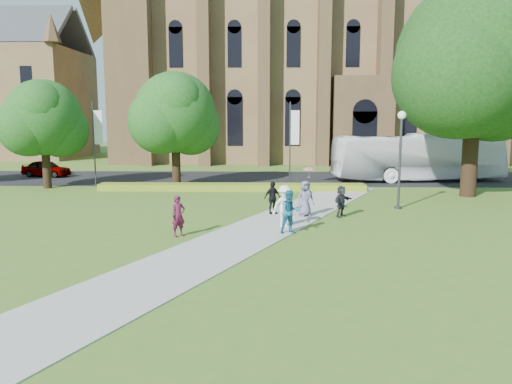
{
  "coord_description": "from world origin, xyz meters",
  "views": [
    {
      "loc": [
        0.43,
        -20.26,
        4.89
      ],
      "look_at": [
        -0.09,
        1.76,
        1.6
      ],
      "focal_mm": 35.0,
      "sensor_mm": 36.0,
      "label": 1
    }
  ],
  "objects_px": {
    "large_tree": "(476,60)",
    "pedestrian_0": "(178,216)",
    "streetlamp": "(400,148)",
    "car_0": "(46,168)",
    "tour_coach": "(417,157)"
  },
  "relations": [
    {
      "from": "large_tree",
      "to": "pedestrian_0",
      "type": "relative_size",
      "value": 7.83
    },
    {
      "from": "streetlamp",
      "to": "car_0",
      "type": "xyz_separation_m",
      "value": [
        -25.52,
        14.14,
        -2.59
      ]
    },
    {
      "from": "tour_coach",
      "to": "car_0",
      "type": "relative_size",
      "value": 3.27
    },
    {
      "from": "streetlamp",
      "to": "car_0",
      "type": "distance_m",
      "value": 29.29
    },
    {
      "from": "streetlamp",
      "to": "tour_coach",
      "type": "relative_size",
      "value": 0.4
    },
    {
      "from": "streetlamp",
      "to": "pedestrian_0",
      "type": "bearing_deg",
      "value": -148.28
    },
    {
      "from": "pedestrian_0",
      "to": "large_tree",
      "type": "bearing_deg",
      "value": -4.72
    },
    {
      "from": "large_tree",
      "to": "car_0",
      "type": "xyz_separation_m",
      "value": [
        -31.02,
        9.64,
        -7.66
      ]
    },
    {
      "from": "car_0",
      "to": "pedestrian_0",
      "type": "xyz_separation_m",
      "value": [
        14.77,
        -20.79,
        0.18
      ]
    },
    {
      "from": "streetlamp",
      "to": "car_0",
      "type": "bearing_deg",
      "value": 151.01
    },
    {
      "from": "streetlamp",
      "to": "pedestrian_0",
      "type": "relative_size",
      "value": 3.11
    },
    {
      "from": "large_tree",
      "to": "car_0",
      "type": "height_order",
      "value": "large_tree"
    },
    {
      "from": "large_tree",
      "to": "pedestrian_0",
      "type": "distance_m",
      "value": 21.08
    },
    {
      "from": "large_tree",
      "to": "streetlamp",
      "type": "bearing_deg",
      "value": -140.71
    },
    {
      "from": "streetlamp",
      "to": "pedestrian_0",
      "type": "height_order",
      "value": "streetlamp"
    }
  ]
}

